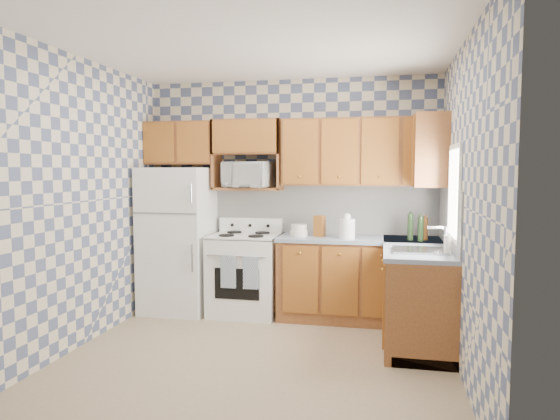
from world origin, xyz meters
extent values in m
plane|color=#8F795A|center=(0.00, 0.00, 0.00)|extent=(3.40, 3.40, 0.00)
cube|color=slate|center=(0.00, 1.60, 1.35)|extent=(3.40, 0.02, 2.70)
cube|color=slate|center=(1.70, 0.00, 1.35)|extent=(0.02, 3.20, 2.70)
cube|color=white|center=(0.40, 1.59, 1.20)|extent=(2.60, 0.02, 0.56)
cube|color=white|center=(1.69, 0.80, 1.20)|extent=(0.02, 1.60, 0.56)
cube|color=white|center=(-1.27, 1.25, 0.84)|extent=(0.75, 0.70, 1.68)
cube|color=white|center=(-0.47, 1.28, 0.45)|extent=(0.76, 0.65, 0.90)
cube|color=silver|center=(-0.47, 1.28, 0.91)|extent=(0.76, 0.65, 0.02)
cube|color=white|center=(-0.47, 1.55, 1.00)|extent=(0.76, 0.08, 0.17)
cube|color=navy|center=(-0.56, 0.93, 0.55)|extent=(0.17, 0.02, 0.35)
cube|color=navy|center=(-0.31, 0.93, 0.55)|extent=(0.17, 0.02, 0.35)
cube|color=brown|center=(0.82, 1.30, 0.44)|extent=(1.75, 0.60, 0.88)
cube|color=brown|center=(1.40, 0.80, 0.44)|extent=(0.60, 1.60, 0.88)
cube|color=slate|center=(0.82, 1.30, 0.90)|extent=(1.77, 0.63, 0.04)
cube|color=slate|center=(1.40, 0.80, 0.90)|extent=(0.63, 1.60, 0.04)
cube|color=brown|center=(0.82, 1.44, 1.85)|extent=(1.75, 0.33, 0.74)
cube|color=brown|center=(-1.29, 1.44, 1.97)|extent=(0.82, 0.33, 0.50)
cube|color=brown|center=(1.53, 1.25, 1.85)|extent=(0.33, 0.70, 0.74)
cube|color=brown|center=(-0.47, 1.44, 1.44)|extent=(0.80, 0.33, 0.03)
imported|color=white|center=(-0.45, 1.39, 1.60)|extent=(0.60, 0.46, 0.30)
cube|color=#B7B7BC|center=(1.40, 0.45, 0.93)|extent=(0.48, 0.40, 0.03)
cube|color=white|center=(1.69, 0.45, 1.45)|extent=(0.02, 0.66, 0.86)
cylinder|color=black|center=(1.35, 1.19, 1.06)|extent=(0.06, 0.06, 0.28)
cylinder|color=black|center=(1.45, 1.13, 1.05)|extent=(0.06, 0.06, 0.26)
cylinder|color=#502B10|center=(1.50, 1.23, 1.04)|extent=(0.06, 0.06, 0.24)
cube|color=brown|center=(0.38, 1.28, 1.04)|extent=(0.13, 0.13, 0.23)
cylinder|color=white|center=(0.70, 1.15, 1.03)|extent=(0.17, 0.17, 0.21)
cylinder|color=beige|center=(1.62, 0.30, 1.01)|extent=(0.06, 0.06, 0.17)
camera|label=1|loc=(1.07, -4.17, 1.65)|focal=32.00mm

